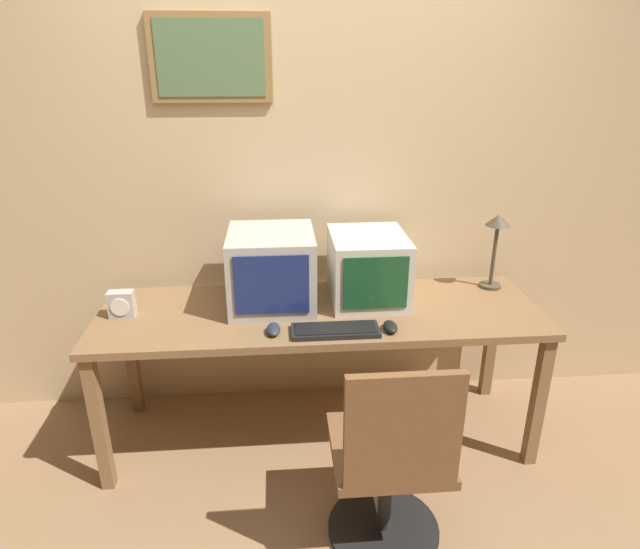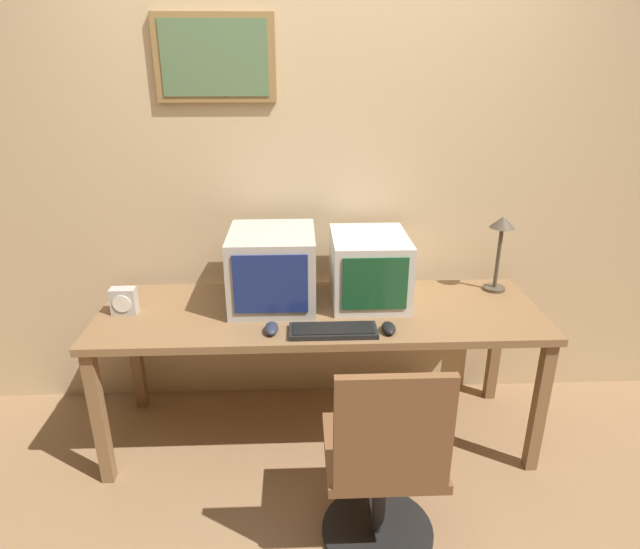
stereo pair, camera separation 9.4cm
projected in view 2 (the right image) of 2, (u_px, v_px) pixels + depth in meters
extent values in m
cube|color=#D1B284|center=(316.00, 173.00, 2.76)|extent=(8.00, 0.05, 2.60)
cube|color=olive|center=(215.00, 58.00, 2.50)|extent=(0.57, 0.02, 0.40)
cube|color=#56754C|center=(214.00, 58.00, 2.49)|extent=(0.50, 0.01, 0.34)
cube|color=olive|center=(320.00, 313.00, 2.58)|extent=(2.11, 0.69, 0.04)
cube|color=olive|center=(99.00, 419.00, 2.40)|extent=(0.06, 0.06, 0.69)
cube|color=olive|center=(539.00, 407.00, 2.48)|extent=(0.06, 0.06, 0.69)
cube|color=olive|center=(136.00, 352.00, 2.95)|extent=(0.06, 0.06, 0.69)
cube|color=olive|center=(495.00, 345.00, 3.02)|extent=(0.06, 0.06, 0.69)
cube|color=#B7B2A8|center=(273.00, 268.00, 2.58)|extent=(0.41, 0.44, 0.36)
cube|color=navy|center=(271.00, 285.00, 2.37)|extent=(0.33, 0.01, 0.28)
cube|color=beige|center=(369.00, 268.00, 2.63)|extent=(0.36, 0.43, 0.33)
cube|color=#194C28|center=(375.00, 284.00, 2.42)|extent=(0.30, 0.01, 0.25)
cube|color=black|center=(333.00, 331.00, 2.34)|extent=(0.39, 0.14, 0.02)
cube|color=black|center=(333.00, 328.00, 2.34)|extent=(0.36, 0.12, 0.00)
ellipsoid|color=black|center=(389.00, 328.00, 2.35)|extent=(0.06, 0.11, 0.04)
ellipsoid|color=#282D3D|center=(271.00, 328.00, 2.35)|extent=(0.06, 0.11, 0.04)
cube|color=#B7B2AD|center=(124.00, 301.00, 2.51)|extent=(0.12, 0.06, 0.13)
cylinder|color=white|center=(122.00, 304.00, 2.48)|extent=(0.08, 0.01, 0.08)
cylinder|color=#4C4233|center=(494.00, 288.00, 2.79)|extent=(0.11, 0.11, 0.02)
cylinder|color=#4C4233|center=(498.00, 257.00, 2.73)|extent=(0.02, 0.02, 0.33)
cone|color=#4C4233|center=(503.00, 222.00, 2.66)|extent=(0.13, 0.13, 0.06)
cylinder|color=black|center=(377.00, 530.00, 2.24)|extent=(0.46, 0.46, 0.03)
cylinder|color=#282828|center=(379.00, 492.00, 2.16)|extent=(0.06, 0.06, 0.38)
cube|color=brown|center=(382.00, 450.00, 2.08)|extent=(0.44, 0.44, 0.04)
cube|color=brown|center=(394.00, 433.00, 1.80)|extent=(0.41, 0.04, 0.45)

